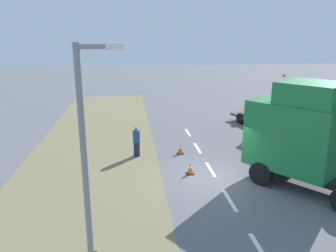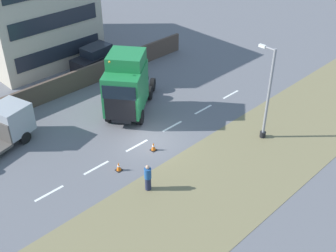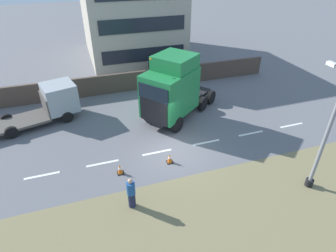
# 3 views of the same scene
# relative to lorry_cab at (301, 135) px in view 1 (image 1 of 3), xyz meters

# --- Properties ---
(ground_plane) EXTENTS (120.00, 120.00, 0.00)m
(ground_plane) POSITION_rel_lorry_cab_xyz_m (-3.36, 1.21, -2.29)
(ground_plane) COLOR slate
(ground_plane) RESTS_ON ground
(grass_verge) EXTENTS (7.00, 44.00, 0.01)m
(grass_verge) POSITION_rel_lorry_cab_xyz_m (-9.36, 1.21, -2.28)
(grass_verge) COLOR olive
(grass_verge) RESTS_ON ground
(lane_markings) EXTENTS (0.16, 17.80, 0.00)m
(lane_markings) POSITION_rel_lorry_cab_xyz_m (-3.36, 0.51, -2.29)
(lane_markings) COLOR white
(lane_markings) RESTS_ON ground
(lorry_cab) EXTENTS (5.83, 6.54, 4.72)m
(lorry_cab) POSITION_rel_lorry_cab_xyz_m (0.00, 0.00, 0.00)
(lorry_cab) COLOR black
(lorry_cab) RESTS_ON ground
(flatbed_truck) EXTENTS (3.54, 6.21, 2.49)m
(flatbed_truck) POSITION_rel_lorry_cab_xyz_m (2.69, 7.77, -0.97)
(flatbed_truck) COLOR #999EA3
(flatbed_truck) RESTS_ON ground
(lamp_post) EXTENTS (1.31, 0.39, 6.23)m
(lamp_post) POSITION_rel_lorry_cab_xyz_m (-8.36, -4.44, 0.50)
(lamp_post) COLOR black
(lamp_post) RESTS_ON ground
(pedestrian) EXTENTS (0.39, 0.39, 1.68)m
(pedestrian) POSITION_rel_lorry_cab_xyz_m (-6.93, 4.37, -1.47)
(pedestrian) COLOR #1E233D
(pedestrian) RESTS_ON ground
(traffic_cone_lead) EXTENTS (0.36, 0.36, 0.58)m
(traffic_cone_lead) POSITION_rel_lorry_cab_xyz_m (-4.46, 1.68, -2.01)
(traffic_cone_lead) COLOR black
(traffic_cone_lead) RESTS_ON ground
(traffic_cone_trailing) EXTENTS (0.36, 0.36, 0.58)m
(traffic_cone_trailing) POSITION_rel_lorry_cab_xyz_m (-4.49, 4.50, -2.01)
(traffic_cone_trailing) COLOR black
(traffic_cone_trailing) RESTS_ON ground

